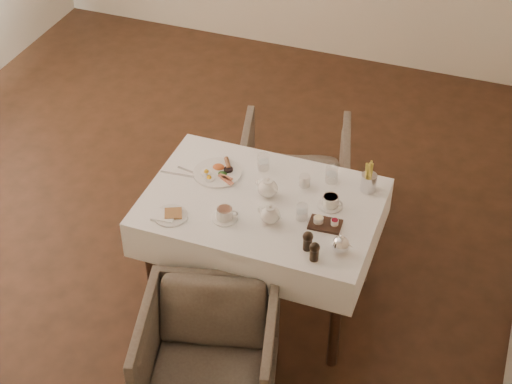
{
  "coord_description": "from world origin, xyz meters",
  "views": [
    {
      "loc": [
        1.89,
        -3.58,
        3.51
      ],
      "look_at": [
        0.77,
        -0.51,
        0.82
      ],
      "focal_mm": 55.0,
      "sensor_mm": 36.0,
      "label": 1
    }
  ],
  "objects_px": {
    "armchair_near": "(209,358)",
    "teapot_centre": "(268,187)",
    "table": "(262,217)",
    "breakfast_plate": "(218,172)",
    "armchair_far": "(295,174)"
  },
  "relations": [
    {
      "from": "armchair_near",
      "to": "armchair_far",
      "type": "bearing_deg",
      "value": 77.51
    },
    {
      "from": "armchair_near",
      "to": "teapot_centre",
      "type": "distance_m",
      "value": 0.97
    },
    {
      "from": "table",
      "to": "armchair_far",
      "type": "bearing_deg",
      "value": 94.18
    },
    {
      "from": "armchair_near",
      "to": "armchair_far",
      "type": "xyz_separation_m",
      "value": [
        -0.05,
        1.59,
        0.01
      ]
    },
    {
      "from": "armchair_near",
      "to": "teapot_centre",
      "type": "height_order",
      "value": "teapot_centre"
    },
    {
      "from": "teapot_centre",
      "to": "breakfast_plate",
      "type": "bearing_deg",
      "value": -177.08
    },
    {
      "from": "table",
      "to": "teapot_centre",
      "type": "height_order",
      "value": "teapot_centre"
    },
    {
      "from": "table",
      "to": "armchair_near",
      "type": "relative_size",
      "value": 1.84
    },
    {
      "from": "table",
      "to": "armchair_near",
      "type": "xyz_separation_m",
      "value": [
        -0.01,
        -0.78,
        -0.32
      ]
    },
    {
      "from": "armchair_far",
      "to": "armchair_near",
      "type": "bearing_deg",
      "value": 77.48
    },
    {
      "from": "table",
      "to": "breakfast_plate",
      "type": "relative_size",
      "value": 4.62
    },
    {
      "from": "breakfast_plate",
      "to": "armchair_far",
      "type": "bearing_deg",
      "value": 63.3
    },
    {
      "from": "teapot_centre",
      "to": "armchair_near",
      "type": "bearing_deg",
      "value": -73.16
    },
    {
      "from": "armchair_near",
      "to": "table",
      "type": "bearing_deg",
      "value": 75.11
    },
    {
      "from": "armchair_far",
      "to": "teapot_centre",
      "type": "relative_size",
      "value": 4.63
    }
  ]
}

